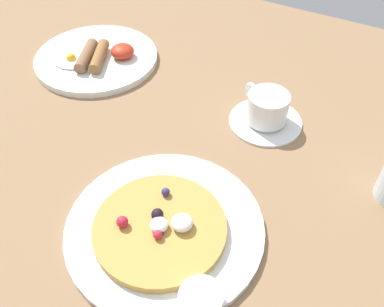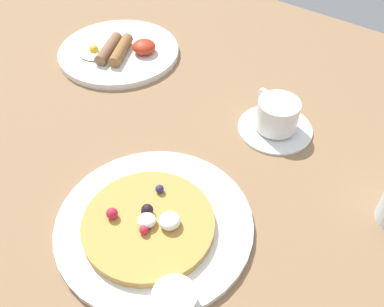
{
  "view_description": "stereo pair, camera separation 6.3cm",
  "coord_description": "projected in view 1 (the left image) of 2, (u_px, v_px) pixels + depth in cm",
  "views": [
    {
      "loc": [
        27.3,
        -38.93,
        51.19
      ],
      "look_at": [
        5.1,
        1.51,
        4.0
      ],
      "focal_mm": 39.73,
      "sensor_mm": 36.0,
      "label": 1
    },
    {
      "loc": [
        32.6,
        -35.53,
        51.19
      ],
      "look_at": [
        5.1,
        1.51,
        4.0
      ],
      "focal_mm": 39.73,
      "sensor_mm": 36.0,
      "label": 2
    }
  ],
  "objects": [
    {
      "name": "syrup_ramekin",
      "position": [
        201.0,
        300.0,
        0.51
      ],
      "size": [
        5.47,
        5.47,
        2.67
      ],
      "color": "white",
      "rests_on": "pancake_plate"
    },
    {
      "name": "fried_breakfast",
      "position": [
        98.0,
        55.0,
        0.88
      ],
      "size": [
        14.8,
        12.33,
        2.89
      ],
      "color": "olive",
      "rests_on": "breakfast_plate"
    },
    {
      "name": "breakfast_plate",
      "position": [
        97.0,
        58.0,
        0.91
      ],
      "size": [
        25.91,
        25.91,
        1.33
      ],
      "primitive_type": "cylinder",
      "color": "white",
      "rests_on": "ground_plane"
    },
    {
      "name": "pancake_plate",
      "position": [
        165.0,
        228.0,
        0.6
      ],
      "size": [
        28.35,
        28.35,
        1.08
      ],
      "primitive_type": "cylinder",
      "color": "white",
      "rests_on": "ground_plane"
    },
    {
      "name": "coffee_saucer",
      "position": [
        265.0,
        121.0,
        0.77
      ],
      "size": [
        13.18,
        13.18,
        0.9
      ],
      "primitive_type": "cylinder",
      "color": "white",
      "rests_on": "ground_plane"
    },
    {
      "name": "coffee_cup",
      "position": [
        267.0,
        106.0,
        0.75
      ],
      "size": [
        9.47,
        7.29,
        5.26
      ],
      "color": "white",
      "rests_on": "coffee_saucer"
    },
    {
      "name": "pancake_with_berries",
      "position": [
        160.0,
        228.0,
        0.59
      ],
      "size": [
        18.72,
        18.72,
        3.16
      ],
      "color": "#BD8E40",
      "rests_on": "pancake_plate"
    },
    {
      "name": "ground_plane",
      "position": [
        161.0,
        172.0,
        0.71
      ],
      "size": [
        183.62,
        125.71,
        3.0
      ],
      "primitive_type": "cube",
      "color": "#8B6949"
    }
  ]
}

